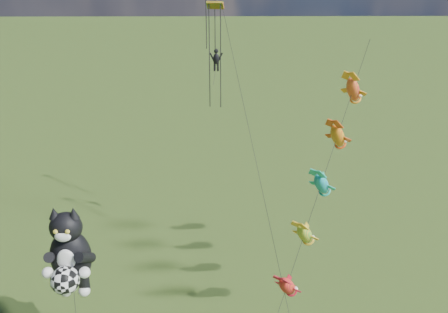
{
  "coord_description": "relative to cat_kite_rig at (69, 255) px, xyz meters",
  "views": [
    {
      "loc": [
        10.63,
        -21.4,
        25.08
      ],
      "look_at": [
        10.96,
        10.89,
        10.66
      ],
      "focal_mm": 40.0,
      "sensor_mm": 36.0,
      "label": 1
    }
  ],
  "objects": [
    {
      "name": "fish_windsock_rig",
      "position": [
        15.31,
        4.18,
        2.38
      ],
      "size": [
        8.84,
        13.42,
        18.55
      ],
      "rotation": [
        0.0,
        0.0,
        -0.26
      ],
      "color": "brown",
      "rests_on": "ground"
    },
    {
      "name": "parafoil_rig",
      "position": [
        8.68,
        11.53,
        9.93
      ],
      "size": [
        6.4,
        16.6,
        25.81
      ],
      "rotation": [
        0.0,
        0.0,
        0.43
      ],
      "color": "brown",
      "rests_on": "ground"
    },
    {
      "name": "cat_kite_rig",
      "position": [
        0.0,
        0.0,
        0.0
      ],
      "size": [
        2.77,
        4.3,
        11.08
      ],
      "rotation": [
        0.0,
        0.0,
        0.18
      ],
      "color": "brown",
      "rests_on": "ground"
    }
  ]
}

